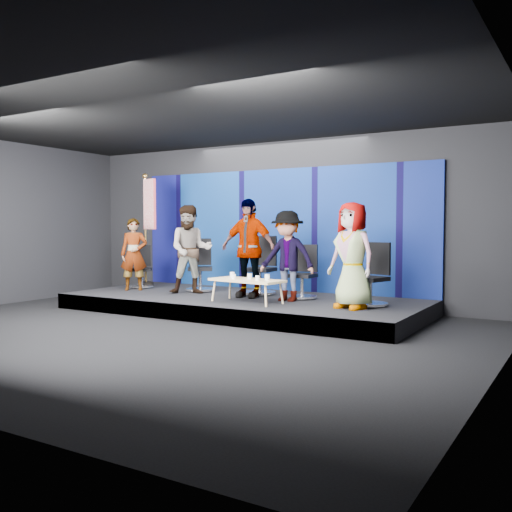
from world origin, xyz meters
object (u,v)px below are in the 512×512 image
Objects in this scene: panelist_e at (352,255)px; chair_e at (372,285)px; panelist_d at (287,256)px; mug_d at (257,278)px; flag_stand at (148,227)px; panelist_b at (191,249)px; mug_b at (234,276)px; panelist_a at (134,254)px; mug_a at (232,275)px; mug_c at (250,276)px; chair_a at (142,274)px; panelist_c at (248,248)px; coffee_table at (247,281)px; mug_e at (267,277)px; chair_c at (261,275)px; chair_b at (200,274)px; chair_d at (303,281)px.

chair_e is at bearing 85.83° from panelist_e.
panelist_d is 19.15× the size of mug_d.
chair_e is 5.47m from flag_stand.
mug_b is at bearing -57.74° from panelist_b.
panelist_a is 18.09× the size of mug_b.
mug_a reaches higher than mug_b.
mug_c is (-1.87, -0.22, -0.42)m from panelist_e.
panelist_e is 17.56× the size of mug_a.
panelist_c is (2.94, -0.23, 0.64)m from chair_a.
panelist_d is 1.63m from chair_e.
mug_d is at bearing -2.85° from flag_stand.
panelist_b is 1.25× the size of coffee_table.
chair_e reaches higher than chair_a.
panelist_a is 3.19m from coffee_table.
mug_e is (-1.49, -0.24, -0.41)m from panelist_e.
panelist_b is at bearing -2.58° from flag_stand.
panelist_e is at bearing -26.49° from chair_c.
mug_b is (0.16, -0.75, -0.49)m from panelist_c.
mug_a is at bearing -52.29° from panelist_b.
panelist_b is at bearing 156.79° from mug_b.
panelist_d is (3.66, 0.10, 0.06)m from panelist_a.
panelist_c is at bearing -94.03° from chair_c.
flag_stand is at bearing 143.67° from chair_b.
panelist_a is at bearing 173.46° from mug_a.
panelist_d is at bearing -46.29° from chair_b.
chair_e reaches higher than mug_a.
mug_c reaches higher than mug_b.
mug_e reaches higher than mug_d.
coffee_table is 14.25× the size of mug_a.
flag_stand is at bearing 159.22° from mug_b.
chair_c is at bearing -8.00° from panelist_b.
chair_c is 0.82× the size of coffee_table.
panelist_c is at bearing -172.90° from panelist_e.
panelist_e reaches higher than mug_b.
panelist_e is at bearing -44.66° from chair_a.
mug_c is at bearing -1.42° from flag_stand.
panelist_d is 16.41× the size of mug_a.
mug_a is (-0.94, -0.41, -0.36)m from panelist_d.
mug_e reaches higher than mug_c.
panelist_d is at bearing -42.91° from chair_a.
mug_c is at bearing -122.12° from chair_d.
panelist_c is (1.41, -0.36, 0.59)m from chair_b.
chair_d is at bearing -22.23° from panelist_b.
panelist_d is at bearing -174.57° from panelist_e.
mug_b is at bearing -143.43° from chair_e.
flag_stand is at bearing 161.67° from coffee_table.
panelist_b is at bearing 165.84° from mug_e.
chair_c is 1.42m from mug_e.
panelist_b is at bearing -169.29° from chair_d.
chair_d is 1.60m from panelist_e.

